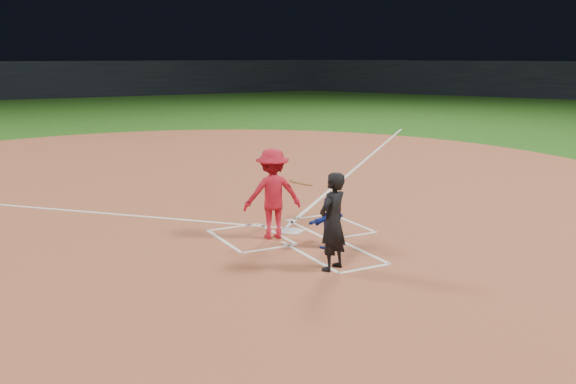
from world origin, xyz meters
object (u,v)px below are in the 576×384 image
catcher (330,222)px  umpire (333,222)px  batter_at_plate (273,194)px  home_plate (292,231)px

catcher → umpire: (-0.66, -1.18, 0.37)m
catcher → batter_at_plate: (-0.68, 1.16, 0.43)m
catcher → umpire: bearing=43.4°
catcher → umpire: 1.40m
catcher → batter_at_plate: size_ratio=0.55×
home_plate → batter_at_plate: 1.11m
catcher → batter_at_plate: 1.41m
home_plate → catcher: (0.12, -1.37, 0.51)m
batter_at_plate → catcher: bearing=-59.5°
umpire → batter_at_plate: 2.34m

